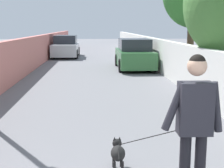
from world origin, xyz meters
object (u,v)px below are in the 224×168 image
at_px(person_skateboarder, 195,119).
at_px(car_far, 66,47).
at_px(car_near, 134,55).
at_px(dog, 118,152).

bearing_deg(person_skateboarder, car_far, 9.17).
bearing_deg(car_far, car_near, -148.13).
xyz_separation_m(person_skateboarder, car_far, (19.44, 3.14, -0.42)).
relative_size(person_skateboarder, car_far, 0.42).
bearing_deg(car_far, person_skateboarder, -170.83).
height_order(dog, car_far, car_far).
bearing_deg(dog, car_near, -8.32).
xyz_separation_m(dog, car_far, (18.28, 2.36, 0.44)).
relative_size(car_near, car_far, 0.95).
distance_m(person_skateboarder, car_near, 12.93).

